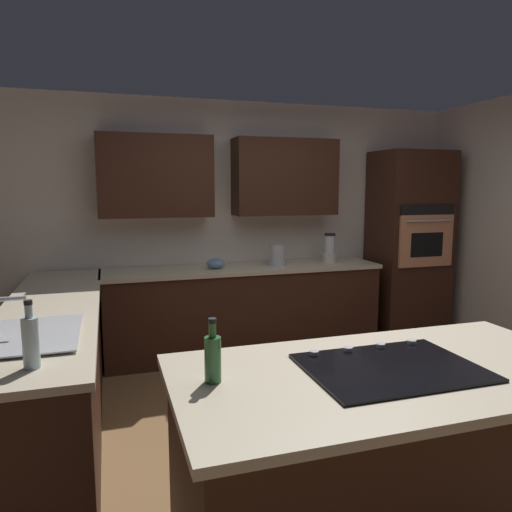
# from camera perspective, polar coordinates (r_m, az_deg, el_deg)

# --- Properties ---
(ground_plane) EXTENTS (14.00, 14.00, 0.00)m
(ground_plane) POSITION_cam_1_polar(r_m,az_deg,el_deg) (3.66, 8.13, -19.58)
(ground_plane) COLOR brown
(wall_back) EXTENTS (6.00, 0.44, 2.60)m
(wall_back) POSITION_cam_1_polar(r_m,az_deg,el_deg) (5.14, -2.18, 5.26)
(wall_back) COLOR silver
(wall_back) RESTS_ON ground
(lower_cabinets_back) EXTENTS (2.80, 0.60, 0.86)m
(lower_cabinets_back) POSITION_cam_1_polar(r_m,az_deg,el_deg) (4.98, -1.42, -6.61)
(lower_cabinets_back) COLOR #381E14
(lower_cabinets_back) RESTS_ON ground
(countertop_back) EXTENTS (2.84, 0.64, 0.04)m
(countertop_back) POSITION_cam_1_polar(r_m,az_deg,el_deg) (4.89, -1.44, -1.50)
(countertop_back) COLOR beige
(countertop_back) RESTS_ON lower_cabinets_back
(lower_cabinets_side) EXTENTS (0.60, 2.90, 0.86)m
(lower_cabinets_side) POSITION_cam_1_polar(r_m,az_deg,el_deg) (3.71, -22.96, -12.52)
(lower_cabinets_side) COLOR #381E14
(lower_cabinets_side) RESTS_ON ground
(countertop_side) EXTENTS (0.64, 2.94, 0.04)m
(countertop_side) POSITION_cam_1_polar(r_m,az_deg,el_deg) (3.58, -23.36, -5.76)
(countertop_side) COLOR beige
(countertop_side) RESTS_ON lower_cabinets_side
(island_base) EXTENTS (1.87, 0.92, 0.86)m
(island_base) POSITION_cam_1_polar(r_m,az_deg,el_deg) (2.47, 15.36, -23.07)
(island_base) COLOR #381E14
(island_base) RESTS_ON ground
(island_top) EXTENTS (1.95, 1.00, 0.04)m
(island_top) POSITION_cam_1_polar(r_m,az_deg,el_deg) (2.27, 15.80, -13.30)
(island_top) COLOR beige
(island_top) RESTS_ON island_base
(wall_oven) EXTENTS (0.80, 0.66, 2.10)m
(wall_oven) POSITION_cam_1_polar(r_m,az_deg,el_deg) (5.71, 17.74, 1.25)
(wall_oven) COLOR #381E14
(wall_oven) RESTS_ON ground
(sink_unit) EXTENTS (0.46, 0.70, 0.23)m
(sink_unit) POSITION_cam_1_polar(r_m,az_deg,el_deg) (2.87, -25.05, -8.44)
(sink_unit) COLOR #515456
(sink_unit) RESTS_ON countertop_side
(cooktop) EXTENTS (0.76, 0.56, 0.03)m
(cooktop) POSITION_cam_1_polar(r_m,az_deg,el_deg) (2.27, 15.74, -12.61)
(cooktop) COLOR black
(cooktop) RESTS_ON island_top
(blender) EXTENTS (0.15, 0.15, 0.32)m
(blender) POSITION_cam_1_polar(r_m,az_deg,el_deg) (5.18, 8.78, 0.70)
(blender) COLOR beige
(blender) RESTS_ON countertop_back
(mixing_bowl) EXTENTS (0.19, 0.19, 0.10)m
(mixing_bowl) POSITION_cam_1_polar(r_m,az_deg,el_deg) (4.78, -4.82, -0.88)
(mixing_bowl) COLOR #668CB2
(mixing_bowl) RESTS_ON countertop_back
(kettle) EXTENTS (0.17, 0.17, 0.22)m
(kettle) POSITION_cam_1_polar(r_m,az_deg,el_deg) (4.95, 2.53, 0.12)
(kettle) COLOR #B7BABF
(kettle) RESTS_ON countertop_back
(dish_soap_bottle) EXTENTS (0.07, 0.07, 0.31)m
(dish_soap_bottle) POSITION_cam_1_polar(r_m,az_deg,el_deg) (2.37, -25.31, -9.13)
(dish_soap_bottle) COLOR silver
(dish_soap_bottle) RESTS_ON countertop_side
(oil_bottle) EXTENTS (0.07, 0.07, 0.27)m
(oil_bottle) POSITION_cam_1_polar(r_m,az_deg,el_deg) (2.02, -5.18, -11.91)
(oil_bottle) COLOR #336B38
(oil_bottle) RESTS_ON island_top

